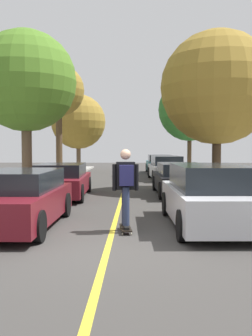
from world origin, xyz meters
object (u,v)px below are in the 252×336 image
Objects in this scene: street_tree_left_nearest at (26,82)px; skateboard at (126,228)px; street_tree_left_far at (78,122)px; skateboarder at (126,183)px; street_tree_right_near at (190,110)px; parked_car_left_nearest at (17,199)px; parked_car_right_nearest at (210,196)px; street_tree_left_near at (59,91)px; parked_car_right_farthest at (160,164)px; parked_car_left_near at (62,181)px; streetlamp at (59,118)px; parked_car_right_near at (180,179)px; parked_car_right_far at (166,168)px; street_tree_right_nearest at (217,88)px.

street_tree_left_nearest is 9.59m from skateboard.
skateboarder is at bearing -78.94° from street_tree_left_far.
street_tree_right_near is at bearing 77.44° from skateboard.
parked_car_left_nearest is 4.50m from parked_car_right_nearest.
street_tree_right_near is (7.92, 9.12, -0.28)m from street_tree_left_nearest.
skateboard is at bearing -73.19° from street_tree_left_near.
parked_car_right_nearest reaches higher than parked_car_right_farthest.
street_tree_left_far is at bearing 101.06° from skateboarder.
street_tree_left_near is at bearing 114.75° from parked_car_right_nearest.
parked_car_left_nearest is 19.72m from parked_car_right_farthest.
parked_car_left_near reaches higher than skateboard.
skateboard is at bearing -66.72° from parked_car_left_near.
skateboarder is at bearing -11.20° from parked_car_left_nearest.
street_tree_left_near is 7.59× the size of skateboard.
streetlamp is at bearing 106.81° from skateboard.
skateboarder is (-1.95, -0.64, 0.37)m from parked_car_right_nearest.
parked_car_left_near is at bearing -78.09° from streetlamp.
streetlamp is 15.24m from skateboard.
parked_car_right_farthest is 5.31× the size of skateboard.
street_tree_left_nearest is at bearing 174.34° from parked_car_right_near.
parked_car_right_farthest is (-0.00, 5.88, -0.03)m from parked_car_right_far.
streetlamp is at bearing 107.46° from street_tree_left_near.
street_tree_left_nearest is at bearing 103.99° from parked_car_left_nearest.
skateboarder reaches higher than parked_car_right_far.
streetlamp is at bearing 142.60° from street_tree_right_nearest.
parked_car_right_nearest is 19.07m from parked_car_right_farthest.
street_tree_left_near is 3.79× the size of skateboarder.
streetlamp is 3.50× the size of skateboarder.
street_tree_right_nearest is (7.92, -5.96, -0.73)m from street_tree_left_near.
street_tree_right_nearest reaches higher than street_tree_right_near.
parked_car_right_near is at bearing -99.96° from street_tree_right_near.
parked_car_left_near is 0.79× the size of street_tree_left_far.
parked_car_left_nearest is at bearing -108.68° from parked_car_right_far.
street_tree_left_far is at bearing 96.17° from parked_car_left_near.
street_tree_right_nearest is 9.53m from skateboarder.
street_tree_left_far is 7.54m from streetlamp.
street_tree_left_nearest is (-1.71, 1.43, 3.93)m from parked_car_left_near.
parked_car_right_near is 10.18m from streetlamp.
street_tree_left_near is (-6.21, 13.48, 4.40)m from parked_car_right_nearest.
parked_car_right_far is at bearing 46.05° from street_tree_left_nearest.
parked_car_left_nearest is 0.93× the size of parked_car_right_far.
street_tree_right_nearest is 1.10× the size of streetlamp.
street_tree_left_nearest is (-6.21, 6.74, 3.83)m from parked_car_right_nearest.
parked_car_left_nearest is 0.92× the size of parked_car_left_near.
parked_car_right_far is 0.78× the size of street_tree_left_far.
street_tree_left_near is 15.55m from skateboard.
parked_car_right_near is at bearing -90.00° from parked_car_right_far.
street_tree_left_near reaches higher than street_tree_left_nearest.
street_tree_right_nearest reaches higher than street_tree_left_nearest.
skateboarder reaches higher than skateboard.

